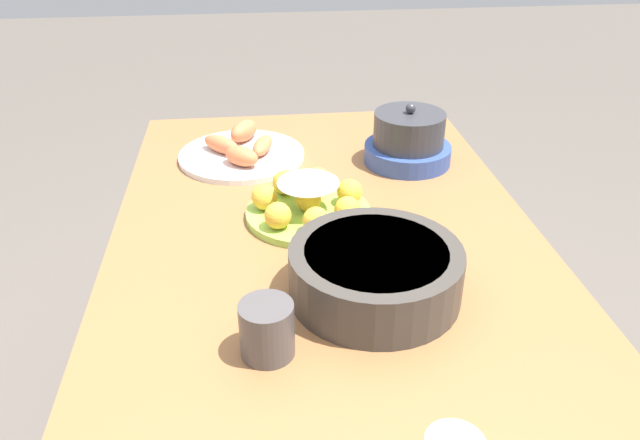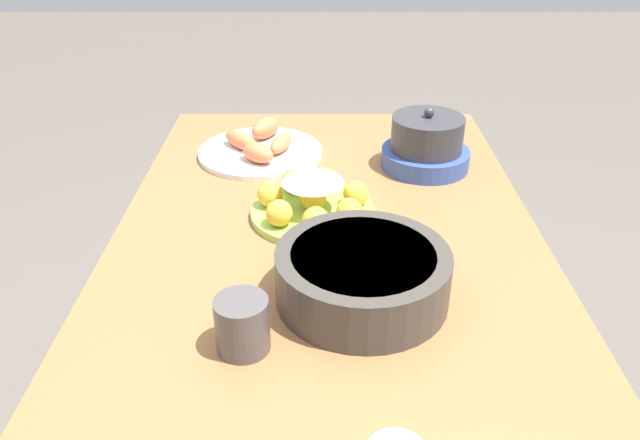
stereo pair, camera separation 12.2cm
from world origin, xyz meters
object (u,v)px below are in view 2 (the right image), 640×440
cake_plate (313,203)px  cup_near (242,325)px  dining_table (327,302)px  warming_pot (426,145)px  seafood_platter (261,148)px  serving_bowl (362,274)px

cake_plate → cup_near: size_ratio=2.95×
dining_table → warming_pot: size_ratio=7.38×
seafood_platter → serving_bowl: bearing=20.3°
seafood_platter → cup_near: 0.73m
serving_bowl → warming_pot: size_ratio=1.38×
serving_bowl → warming_pot: 0.56m
serving_bowl → cup_near: 0.23m
serving_bowl → cup_near: serving_bowl is taller
dining_table → cup_near: size_ratio=17.64×
dining_table → serving_bowl: bearing=26.9°
serving_bowl → cup_near: (0.13, -0.19, -0.00)m
warming_pot → cup_near: bearing=-29.6°
cup_near → warming_pot: (-0.65, 0.37, 0.01)m
dining_table → seafood_platter: seafood_platter is taller
seafood_platter → cup_near: (0.73, 0.04, 0.03)m
dining_table → serving_bowl: size_ratio=5.33×
dining_table → warming_pot: warming_pot is taller
dining_table → warming_pot: bearing=150.0°
seafood_platter → warming_pot: bearing=79.7°
serving_bowl → warming_pot: warming_pot is taller
cake_plate → seafood_platter: (-0.32, -0.14, -0.01)m
cake_plate → cup_near: bearing=-14.0°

